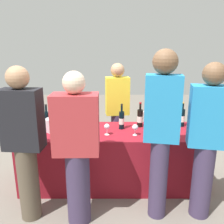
# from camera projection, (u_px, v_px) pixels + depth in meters

# --- Properties ---
(ground_plane) EXTENTS (12.00, 12.00, 0.00)m
(ground_plane) POSITION_uv_depth(u_px,v_px,m) (112.00, 182.00, 3.20)
(ground_plane) COLOR slate
(tasting_table) EXTENTS (2.31, 0.74, 0.74)m
(tasting_table) POSITION_uv_depth(u_px,v_px,m) (112.00, 157.00, 3.10)
(tasting_table) COLOR maroon
(tasting_table) RESTS_ON ground_plane
(wine_bottle_0) EXTENTS (0.08, 0.08, 0.31)m
(wine_bottle_0) POSITION_uv_depth(u_px,v_px,m) (46.00, 119.00, 3.13)
(wine_bottle_0) COLOR black
(wine_bottle_0) RESTS_ON tasting_table
(wine_bottle_1) EXTENTS (0.07, 0.07, 0.33)m
(wine_bottle_1) POSITION_uv_depth(u_px,v_px,m) (121.00, 120.00, 3.05)
(wine_bottle_1) COLOR black
(wine_bottle_1) RESTS_ON tasting_table
(wine_bottle_2) EXTENTS (0.07, 0.07, 0.33)m
(wine_bottle_2) POSITION_uv_depth(u_px,v_px,m) (139.00, 118.00, 3.13)
(wine_bottle_2) COLOR black
(wine_bottle_2) RESTS_ON tasting_table
(wine_bottle_3) EXTENTS (0.07, 0.07, 0.34)m
(wine_bottle_3) POSITION_uv_depth(u_px,v_px,m) (153.00, 119.00, 3.08)
(wine_bottle_3) COLOR black
(wine_bottle_3) RESTS_ON tasting_table
(wine_bottle_4) EXTENTS (0.07, 0.07, 0.33)m
(wine_bottle_4) POSITION_uv_depth(u_px,v_px,m) (181.00, 117.00, 3.15)
(wine_bottle_4) COLOR black
(wine_bottle_4) RESTS_ON tasting_table
(wine_glass_0) EXTENTS (0.07, 0.07, 0.14)m
(wine_glass_0) POSITION_uv_depth(u_px,v_px,m) (106.00, 127.00, 2.84)
(wine_glass_0) COLOR silver
(wine_glass_0) RESTS_ON tasting_table
(wine_glass_1) EXTENTS (0.07, 0.07, 0.14)m
(wine_glass_1) POSITION_uv_depth(u_px,v_px,m) (134.00, 128.00, 2.83)
(wine_glass_1) COLOR silver
(wine_glass_1) RESTS_ON tasting_table
(wine_glass_2) EXTENTS (0.07, 0.07, 0.14)m
(wine_glass_2) POSITION_uv_depth(u_px,v_px,m) (146.00, 125.00, 2.89)
(wine_glass_2) COLOR silver
(wine_glass_2) RESTS_ON tasting_table
(wine_glass_3) EXTENTS (0.07, 0.07, 0.14)m
(wine_glass_3) POSITION_uv_depth(u_px,v_px,m) (156.00, 127.00, 2.86)
(wine_glass_3) COLOR silver
(wine_glass_3) RESTS_ON tasting_table
(ice_bucket) EXTENTS (0.22, 0.22, 0.16)m
(ice_bucket) POSITION_uv_depth(u_px,v_px,m) (54.00, 125.00, 2.98)
(ice_bucket) COLOR silver
(ice_bucket) RESTS_ON tasting_table
(server_pouring) EXTENTS (0.38, 0.24, 1.54)m
(server_pouring) POSITION_uv_depth(u_px,v_px,m) (117.00, 109.00, 3.64)
(server_pouring) COLOR #3F3351
(server_pouring) RESTS_ON ground_plane
(guest_0) EXTENTS (0.40, 0.24, 1.61)m
(guest_0) POSITION_uv_depth(u_px,v_px,m) (24.00, 141.00, 2.33)
(guest_0) COLOR brown
(guest_0) RESTS_ON ground_plane
(guest_1) EXTENTS (0.44, 0.25, 1.57)m
(guest_1) POSITION_uv_depth(u_px,v_px,m) (76.00, 147.00, 2.28)
(guest_1) COLOR #3F3351
(guest_1) RESTS_ON ground_plane
(guest_2) EXTENTS (0.37, 0.24, 1.76)m
(guest_2) POSITION_uv_depth(u_px,v_px,m) (161.00, 129.00, 2.32)
(guest_2) COLOR #3F3351
(guest_2) RESTS_ON ground_plane
(guest_3) EXTENTS (0.42, 0.28, 1.64)m
(guest_3) POSITION_uv_depth(u_px,v_px,m) (206.00, 138.00, 2.36)
(guest_3) COLOR #3F3351
(guest_3) RESTS_ON ground_plane
(menu_board) EXTENTS (0.53, 0.04, 0.76)m
(menu_board) POSITION_uv_depth(u_px,v_px,m) (155.00, 133.00, 3.93)
(menu_board) COLOR white
(menu_board) RESTS_ON ground_plane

